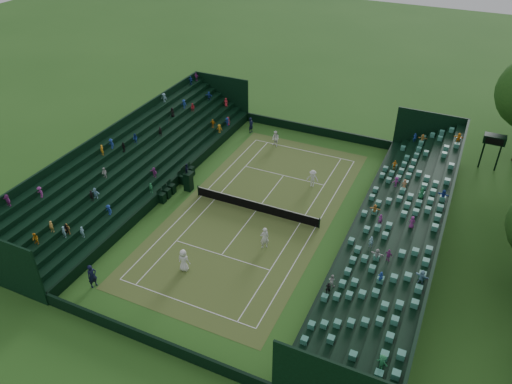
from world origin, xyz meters
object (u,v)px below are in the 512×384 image
umpire_chair (188,179)px  player_near_east (265,238)px  player_near_west (184,260)px  player_far_west (276,139)px  tennis_net (256,206)px  player_far_east (313,178)px

umpire_chair → player_near_east: 10.74m
player_near_west → player_far_west: bearing=-91.3°
tennis_net → umpire_chair: size_ratio=4.17×
player_near_east → player_near_west: bearing=4.4°
tennis_net → player_near_east: (2.65, -4.15, 0.45)m
player_far_east → umpire_chair: bearing=-160.4°
tennis_net → player_far_west: 11.98m
player_far_east → player_near_east: bearing=-101.1°
player_near_west → umpire_chair: bearing=-65.5°
player_near_east → umpire_chair: bearing=-68.9°
tennis_net → player_near_east: 4.95m
player_near_east → player_far_east: bearing=-136.4°
umpire_chair → player_far_west: size_ratio=1.60×
tennis_net → player_near_west: bearing=-100.8°
umpire_chair → player_far_east: bearing=27.9°
umpire_chair → player_near_west: bearing=-60.5°
player_far_west → umpire_chair: bearing=-85.8°
player_far_east → player_far_west: bearing=128.6°
umpire_chair → player_near_east: size_ratio=1.43×
player_far_east → player_near_west: bearing=-116.5°
player_near_west → player_far_east: 15.61m
tennis_net → umpire_chair: umpire_chair is taller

